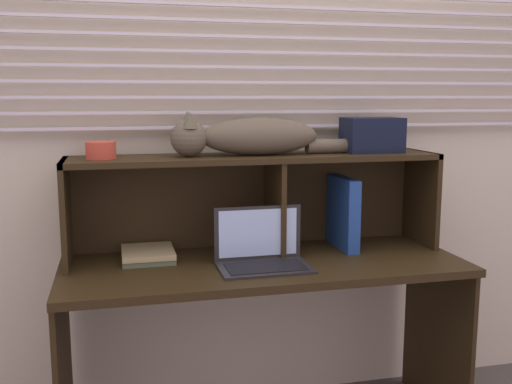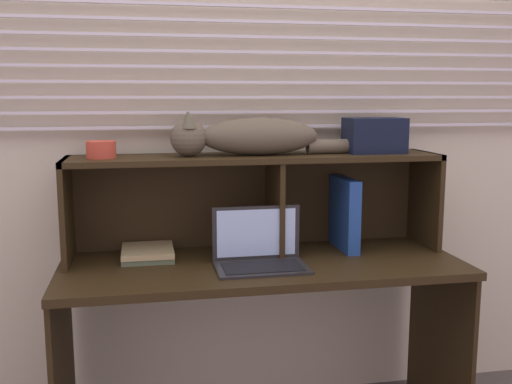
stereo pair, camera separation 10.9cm
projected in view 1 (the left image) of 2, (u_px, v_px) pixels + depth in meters
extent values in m
cube|color=beige|center=(245.00, 114.00, 2.46)|extent=(4.40, 0.04, 2.50)
cube|color=silver|center=(248.00, 127.00, 2.42)|extent=(3.00, 0.02, 0.01)
cube|color=silver|center=(248.00, 112.00, 2.41)|extent=(3.00, 0.02, 0.01)
cube|color=silver|center=(248.00, 97.00, 2.40)|extent=(3.00, 0.02, 0.01)
cube|color=silver|center=(248.00, 82.00, 2.39)|extent=(3.00, 0.02, 0.01)
cube|color=silver|center=(248.00, 67.00, 2.38)|extent=(3.00, 0.02, 0.01)
cube|color=silver|center=(248.00, 52.00, 2.37)|extent=(3.00, 0.02, 0.01)
cube|color=silver|center=(248.00, 37.00, 2.36)|extent=(3.00, 0.02, 0.01)
cube|color=silver|center=(247.00, 21.00, 2.35)|extent=(3.00, 0.02, 0.01)
cube|color=silver|center=(247.00, 6.00, 2.34)|extent=(3.00, 0.02, 0.01)
cube|color=black|center=(264.00, 265.00, 2.23)|extent=(1.51, 0.58, 0.03)
cube|color=black|center=(63.00, 374.00, 2.12)|extent=(0.02, 0.52, 0.68)
cube|color=black|center=(437.00, 335.00, 2.46)|extent=(0.02, 0.52, 0.68)
cube|color=black|center=(256.00, 158.00, 2.30)|extent=(1.46, 0.29, 0.02)
cube|color=black|center=(66.00, 213.00, 2.16)|extent=(0.02, 0.29, 0.39)
cube|color=black|center=(421.00, 197.00, 2.50)|extent=(0.02, 0.29, 0.39)
cube|color=black|center=(275.00, 206.00, 2.35)|extent=(0.02, 0.28, 0.37)
cube|color=#302411|center=(248.00, 199.00, 2.47)|extent=(1.46, 0.01, 0.39)
ellipsoid|color=brown|center=(259.00, 136.00, 2.29)|extent=(0.47, 0.16, 0.15)
sphere|color=brown|center=(189.00, 138.00, 2.23)|extent=(0.14, 0.14, 0.14)
cone|color=brown|center=(190.00, 120.00, 2.18)|extent=(0.06, 0.06, 0.06)
cone|color=#52513A|center=(187.00, 119.00, 2.25)|extent=(0.06, 0.06, 0.06)
cylinder|color=brown|center=(337.00, 146.00, 2.37)|extent=(0.25, 0.06, 0.06)
cube|color=black|center=(265.00, 268.00, 2.14)|extent=(0.33, 0.21, 0.01)
cube|color=black|center=(258.00, 233.00, 2.22)|extent=(0.33, 0.01, 0.20)
cube|color=#ADD1F9|center=(258.00, 233.00, 2.22)|extent=(0.30, 0.00, 0.18)
cube|color=black|center=(265.00, 267.00, 2.13)|extent=(0.28, 0.15, 0.00)
cube|color=#1F458E|center=(343.00, 213.00, 2.42)|extent=(0.05, 0.25, 0.29)
cube|color=#526347|center=(148.00, 257.00, 2.26)|extent=(0.20, 0.22, 0.02)
cube|color=tan|center=(148.00, 252.00, 2.26)|extent=(0.20, 0.22, 0.02)
cylinder|color=#BD422D|center=(101.00, 150.00, 2.16)|extent=(0.11, 0.11, 0.06)
cube|color=black|center=(372.00, 135.00, 2.40)|extent=(0.23, 0.15, 0.14)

